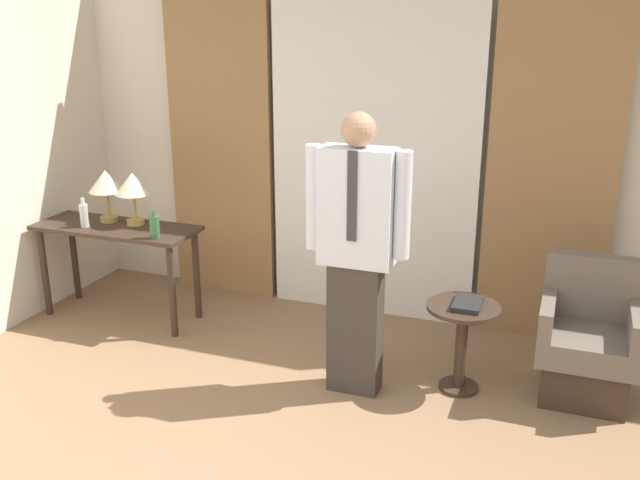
% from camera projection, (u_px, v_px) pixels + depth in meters
% --- Properties ---
extents(wall_back, '(10.00, 0.06, 2.70)m').
position_uv_depth(wall_back, '(379.00, 137.00, 5.32)').
color(wall_back, silver).
rests_on(wall_back, ground_plane).
extents(curtain_sheer_center, '(1.57, 0.06, 2.58)m').
position_uv_depth(curtain_sheer_center, '(374.00, 148.00, 5.22)').
color(curtain_sheer_center, white).
rests_on(curtain_sheer_center, ground_plane).
extents(curtain_drape_left, '(0.87, 0.06, 2.58)m').
position_uv_depth(curtain_drape_left, '(220.00, 138.00, 5.64)').
color(curtain_drape_left, '#997047').
rests_on(curtain_drape_left, ground_plane).
extents(curtain_drape_right, '(0.87, 0.06, 2.58)m').
position_uv_depth(curtain_drape_right, '(553.00, 161.00, 4.81)').
color(curtain_drape_right, '#997047').
rests_on(curtain_drape_right, ground_plane).
extents(desk, '(1.24, 0.47, 0.73)m').
position_uv_depth(desk, '(117.00, 241.00, 5.34)').
color(desk, '#38281E').
rests_on(desk, ground_plane).
extents(table_lamp_left, '(0.26, 0.26, 0.40)m').
position_uv_depth(table_lamp_left, '(106.00, 183.00, 5.32)').
color(table_lamp_left, tan).
rests_on(table_lamp_left, desk).
extents(table_lamp_right, '(0.26, 0.26, 0.40)m').
position_uv_depth(table_lamp_right, '(133.00, 186.00, 5.24)').
color(table_lamp_right, tan).
rests_on(table_lamp_right, desk).
extents(bottle_near_edge, '(0.06, 0.06, 0.22)m').
position_uv_depth(bottle_near_edge, '(84.00, 215.00, 5.25)').
color(bottle_near_edge, silver).
rests_on(bottle_near_edge, desk).
extents(bottle_by_lamp, '(0.07, 0.07, 0.21)m').
position_uv_depth(bottle_by_lamp, '(155.00, 226.00, 5.00)').
color(bottle_by_lamp, '#336638').
rests_on(bottle_by_lamp, desk).
extents(person, '(0.63, 0.21, 1.73)m').
position_uv_depth(person, '(357.00, 246.00, 4.18)').
color(person, '#38332D').
rests_on(person, ground_plane).
extents(armchair, '(0.57, 0.54, 0.85)m').
position_uv_depth(armchair, '(587.00, 346.00, 4.30)').
color(armchair, '#38281E').
rests_on(armchair, ground_plane).
extents(side_table, '(0.45, 0.45, 0.56)m').
position_uv_depth(side_table, '(462.00, 333.00, 4.36)').
color(side_table, '#38281E').
rests_on(side_table, ground_plane).
extents(book, '(0.17, 0.26, 0.03)m').
position_uv_depth(book, '(468.00, 303.00, 4.29)').
color(book, black).
rests_on(book, side_table).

